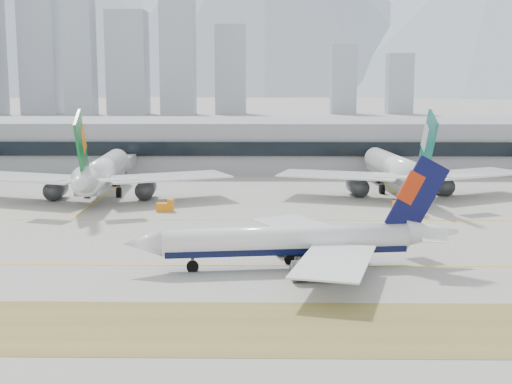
{
  "coord_description": "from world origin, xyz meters",
  "views": [
    {
      "loc": [
        4.06,
        -108.52,
        27.58
      ],
      "look_at": [
        2.08,
        18.0,
        7.5
      ],
      "focal_mm": 50.0,
      "sensor_mm": 36.0,
      "label": 1
    }
  ],
  "objects_px": {
    "taxiing_airliner": "(299,241)",
    "widebody_cathay": "(399,171)",
    "widebody_eva": "(101,173)",
    "terminal": "(254,144)"
  },
  "relations": [
    {
      "from": "taxiing_airliner",
      "to": "widebody_cathay",
      "type": "distance_m",
      "value": 73.82
    },
    {
      "from": "widebody_eva",
      "to": "terminal",
      "type": "height_order",
      "value": "widebody_eva"
    },
    {
      "from": "widebody_eva",
      "to": "terminal",
      "type": "relative_size",
      "value": 0.22
    },
    {
      "from": "taxiing_airliner",
      "to": "widebody_eva",
      "type": "bearing_deg",
      "value": -62.84
    },
    {
      "from": "widebody_eva",
      "to": "terminal",
      "type": "bearing_deg",
      "value": -33.54
    },
    {
      "from": "widebody_eva",
      "to": "terminal",
      "type": "distance_m",
      "value": 68.49
    },
    {
      "from": "taxiing_airliner",
      "to": "widebody_cathay",
      "type": "xyz_separation_m",
      "value": [
        27.1,
        68.64,
        1.74
      ]
    },
    {
      "from": "terminal",
      "to": "widebody_eva",
      "type": "bearing_deg",
      "value": -120.42
    },
    {
      "from": "taxiing_airliner",
      "to": "widebody_eva",
      "type": "height_order",
      "value": "widebody_eva"
    },
    {
      "from": "terminal",
      "to": "widebody_cathay",
      "type": "bearing_deg",
      "value": -55.67
    }
  ]
}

